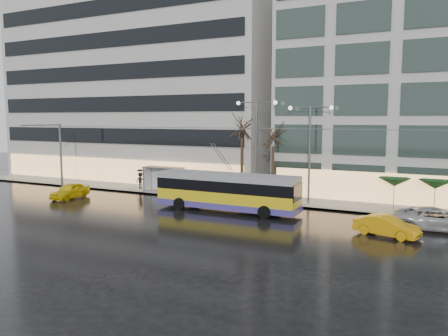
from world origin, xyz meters
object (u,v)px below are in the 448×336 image
Objects in this scene: street_lamp_near at (256,136)px; trolleybus at (227,193)px; bus_shelter at (161,173)px; taxi_a at (70,191)px.

trolleybus is at bearing -94.42° from street_lamp_near.
bus_shelter is 9.02m from taxi_a.
trolleybus is 11.30m from bus_shelter.
bus_shelter is 0.47× the size of street_lamp_near.
street_lamp_near is at bearing 85.58° from trolleybus.
street_lamp_near is at bearing 18.24° from taxi_a.
street_lamp_near is (10.38, 0.11, 4.03)m from bus_shelter.
bus_shelter is at bearing -179.37° from street_lamp_near.
street_lamp_near reaches higher than taxi_a.
taxi_a is (-16.31, -6.80, -5.26)m from street_lamp_near.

